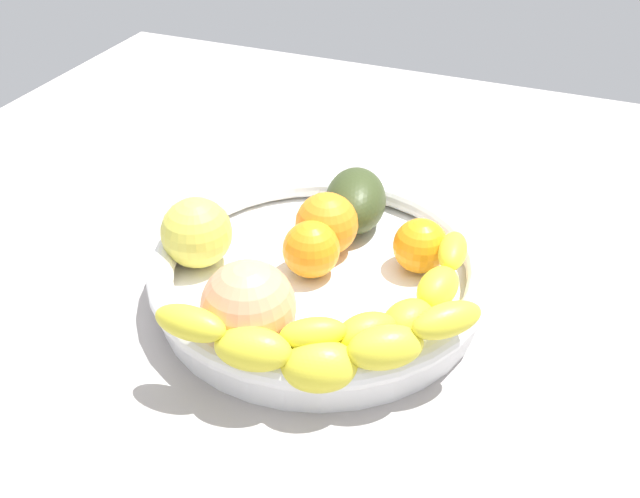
{
  "coord_description": "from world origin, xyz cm",
  "views": [
    {
      "loc": [
        -21.25,
        52.26,
        47.69
      ],
      "look_at": [
        0.0,
        0.0,
        8.46
      ],
      "focal_mm": 41.44,
      "sensor_mm": 36.0,
      "label": 1
    }
  ],
  "objects_px": {
    "fruit_bowl": "(320,274)",
    "orange_mid_left": "(420,246)",
    "orange_front": "(327,224)",
    "banana_draped_right": "(401,308)",
    "avocado_dark": "(351,199)",
    "apple_yellow": "(197,233)",
    "banana_draped_left": "(319,347)",
    "orange_mid_right": "(309,252)",
    "peach_blush": "(248,307)"
  },
  "relations": [
    {
      "from": "orange_front",
      "to": "banana_draped_right",
      "type": "bearing_deg",
      "value": 137.61
    },
    {
      "from": "banana_draped_right",
      "to": "orange_front",
      "type": "xyz_separation_m",
      "value": [
        0.1,
        -0.1,
        0.0
      ]
    },
    {
      "from": "banana_draped_left",
      "to": "fruit_bowl",
      "type": "bearing_deg",
      "value": -68.14
    },
    {
      "from": "fruit_bowl",
      "to": "orange_mid_left",
      "type": "distance_m",
      "value": 0.1
    },
    {
      "from": "banana_draped_left",
      "to": "apple_yellow",
      "type": "relative_size",
      "value": 3.59
    },
    {
      "from": "fruit_bowl",
      "to": "banana_draped_right",
      "type": "distance_m",
      "value": 0.11
    },
    {
      "from": "orange_mid_right",
      "to": "avocado_dark",
      "type": "relative_size",
      "value": 0.57
    },
    {
      "from": "banana_draped_left",
      "to": "banana_draped_right",
      "type": "distance_m",
      "value": 0.09
    },
    {
      "from": "banana_draped_right",
      "to": "peach_blush",
      "type": "relative_size",
      "value": 2.57
    },
    {
      "from": "apple_yellow",
      "to": "fruit_bowl",
      "type": "bearing_deg",
      "value": -168.08
    },
    {
      "from": "orange_front",
      "to": "orange_mid_right",
      "type": "height_order",
      "value": "orange_front"
    },
    {
      "from": "banana_draped_right",
      "to": "orange_mid_right",
      "type": "height_order",
      "value": "same"
    },
    {
      "from": "banana_draped_right",
      "to": "orange_mid_right",
      "type": "distance_m",
      "value": 0.12
    },
    {
      "from": "orange_mid_right",
      "to": "apple_yellow",
      "type": "distance_m",
      "value": 0.11
    },
    {
      "from": "orange_front",
      "to": "apple_yellow",
      "type": "bearing_deg",
      "value": 31.44
    },
    {
      "from": "banana_draped_left",
      "to": "orange_front",
      "type": "relative_size",
      "value": 3.95
    },
    {
      "from": "orange_mid_right",
      "to": "avocado_dark",
      "type": "xyz_separation_m",
      "value": [
        -0.0,
        -0.1,
        0.0
      ]
    },
    {
      "from": "banana_draped_left",
      "to": "orange_mid_right",
      "type": "height_order",
      "value": "banana_draped_left"
    },
    {
      "from": "banana_draped_right",
      "to": "apple_yellow",
      "type": "xyz_separation_m",
      "value": [
        0.21,
        -0.03,
        0.0
      ]
    },
    {
      "from": "fruit_bowl",
      "to": "avocado_dark",
      "type": "xyz_separation_m",
      "value": [
        0.0,
        -0.1,
        0.03
      ]
    },
    {
      "from": "avocado_dark",
      "to": "banana_draped_left",
      "type": "bearing_deg",
      "value": 103.97
    },
    {
      "from": "banana_draped_right",
      "to": "orange_mid_left",
      "type": "bearing_deg",
      "value": -83.73
    },
    {
      "from": "fruit_bowl",
      "to": "peach_blush",
      "type": "xyz_separation_m",
      "value": [
        0.02,
        0.11,
        0.04
      ]
    },
    {
      "from": "orange_mid_left",
      "to": "banana_draped_left",
      "type": "bearing_deg",
      "value": 79.43
    },
    {
      "from": "banana_draped_right",
      "to": "avocado_dark",
      "type": "xyz_separation_m",
      "value": [
        0.1,
        -0.15,
        -0.0
      ]
    },
    {
      "from": "banana_draped_right",
      "to": "peach_blush",
      "type": "distance_m",
      "value": 0.13
    },
    {
      "from": "avocado_dark",
      "to": "fruit_bowl",
      "type": "bearing_deg",
      "value": 92.76
    },
    {
      "from": "banana_draped_right",
      "to": "apple_yellow",
      "type": "height_order",
      "value": "apple_yellow"
    },
    {
      "from": "fruit_bowl",
      "to": "orange_front",
      "type": "height_order",
      "value": "orange_front"
    },
    {
      "from": "banana_draped_left",
      "to": "orange_mid_left",
      "type": "bearing_deg",
      "value": -100.57
    },
    {
      "from": "peach_blush",
      "to": "apple_yellow",
      "type": "bearing_deg",
      "value": -41.27
    },
    {
      "from": "orange_front",
      "to": "fruit_bowl",
      "type": "bearing_deg",
      "value": 103.22
    },
    {
      "from": "orange_mid_right",
      "to": "avocado_dark",
      "type": "bearing_deg",
      "value": -92.39
    },
    {
      "from": "banana_draped_left",
      "to": "avocado_dark",
      "type": "height_order",
      "value": "banana_draped_left"
    },
    {
      "from": "peach_blush",
      "to": "apple_yellow",
      "type": "xyz_separation_m",
      "value": [
        0.1,
        -0.09,
        -0.01
      ]
    },
    {
      "from": "banana_draped_left",
      "to": "orange_front",
      "type": "height_order",
      "value": "same"
    },
    {
      "from": "orange_front",
      "to": "orange_mid_left",
      "type": "relative_size",
      "value": 1.18
    },
    {
      "from": "orange_mid_left",
      "to": "avocado_dark",
      "type": "distance_m",
      "value": 0.1
    },
    {
      "from": "banana_draped_left",
      "to": "peach_blush",
      "type": "bearing_deg",
      "value": -13.8
    },
    {
      "from": "fruit_bowl",
      "to": "orange_mid_right",
      "type": "distance_m",
      "value": 0.03
    },
    {
      "from": "banana_draped_left",
      "to": "apple_yellow",
      "type": "xyz_separation_m",
      "value": [
        0.17,
        -0.1,
        0.0
      ]
    },
    {
      "from": "peach_blush",
      "to": "apple_yellow",
      "type": "distance_m",
      "value": 0.13
    },
    {
      "from": "orange_mid_left",
      "to": "peach_blush",
      "type": "height_order",
      "value": "peach_blush"
    },
    {
      "from": "peach_blush",
      "to": "fruit_bowl",
      "type": "bearing_deg",
      "value": -99.05
    },
    {
      "from": "peach_blush",
      "to": "avocado_dark",
      "type": "height_order",
      "value": "peach_blush"
    },
    {
      "from": "orange_mid_right",
      "to": "fruit_bowl",
      "type": "bearing_deg",
      "value": -153.82
    },
    {
      "from": "fruit_bowl",
      "to": "banana_draped_right",
      "type": "xyz_separation_m",
      "value": [
        -0.1,
        0.05,
        0.03
      ]
    },
    {
      "from": "orange_front",
      "to": "orange_mid_left",
      "type": "height_order",
      "value": "orange_front"
    },
    {
      "from": "banana_draped_right",
      "to": "orange_mid_right",
      "type": "xyz_separation_m",
      "value": [
        0.1,
        -0.05,
        -0.0
      ]
    },
    {
      "from": "peach_blush",
      "to": "avocado_dark",
      "type": "distance_m",
      "value": 0.21
    }
  ]
}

